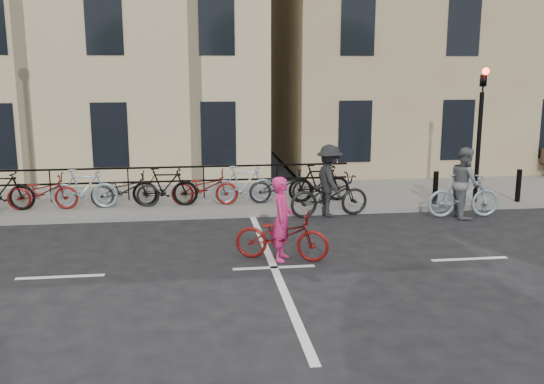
{
  "coord_description": "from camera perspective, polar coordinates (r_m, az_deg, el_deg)",
  "views": [
    {
      "loc": [
        -1.53,
        -11.08,
        3.83
      ],
      "look_at": [
        0.22,
        1.91,
        1.1
      ],
      "focal_mm": 40.0,
      "sensor_mm": 36.0,
      "label": 1
    }
  ],
  "objects": [
    {
      "name": "bollard_east",
      "position": [
        16.97,
        15.12,
        0.38
      ],
      "size": [
        0.14,
        0.14,
        0.9
      ],
      "primitive_type": "cylinder",
      "color": "black",
      "rests_on": "sidewalk"
    },
    {
      "name": "ground",
      "position": [
        11.82,
        0.19,
        -7.14
      ],
      "size": [
        120.0,
        120.0,
        0.0
      ],
      "primitive_type": "plane",
      "color": "black",
      "rests_on": "ground"
    },
    {
      "name": "sidewalk",
      "position": [
        17.66,
        -15.52,
        -0.94
      ],
      "size": [
        46.0,
        4.0,
        0.15
      ],
      "primitive_type": "cube",
      "color": "slate",
      "rests_on": "ground"
    },
    {
      "name": "building_east",
      "position": [
        26.38,
        16.59,
        16.35
      ],
      "size": [
        14.0,
        10.0,
        12.0
      ],
      "primitive_type": "cube",
      "color": "#9F8260",
      "rests_on": "sidewalk"
    },
    {
      "name": "parked_bikes",
      "position": [
        16.48,
        -11.99,
        0.37
      ],
      "size": [
        11.45,
        1.23,
        1.05
      ],
      "color": "black",
      "rests_on": "sidewalk"
    },
    {
      "name": "cyclist_pink",
      "position": [
        12.15,
        0.93,
        -3.72
      ],
      "size": [
        2.02,
        1.26,
        1.7
      ],
      "rotation": [
        0.0,
        0.0,
        1.23
      ],
      "color": "maroon",
      "rests_on": "ground"
    },
    {
      "name": "cyclist_grey",
      "position": [
        16.28,
        17.64,
        0.25
      ],
      "size": [
        1.91,
        0.92,
        1.82
      ],
      "rotation": [
        0.0,
        0.0,
        1.51
      ],
      "color": "#809BA8",
      "rests_on": "ground"
    },
    {
      "name": "traffic_light",
      "position": [
        17.3,
        19.03,
        6.57
      ],
      "size": [
        0.18,
        0.3,
        3.9
      ],
      "color": "black",
      "rests_on": "sidewalk"
    },
    {
      "name": "cyclist_dark",
      "position": [
        15.69,
        5.42,
        0.34
      ],
      "size": [
        2.18,
        1.29,
        1.87
      ],
      "rotation": [
        0.0,
        0.0,
        1.71
      ],
      "color": "black",
      "rests_on": "ground"
    },
    {
      "name": "bollard_west",
      "position": [
        18.03,
        22.18,
        0.57
      ],
      "size": [
        0.14,
        0.14,
        0.9
      ],
      "primitive_type": "cylinder",
      "color": "black",
      "rests_on": "sidewalk"
    }
  ]
}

